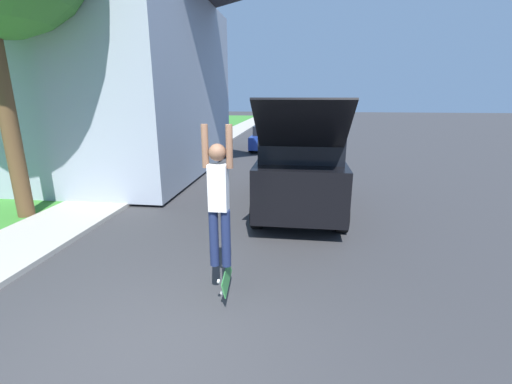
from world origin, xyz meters
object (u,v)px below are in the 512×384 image
object	(u,v)px
car_down_street	(269,137)
skateboard	(226,277)
suv_parked	(301,165)
skateboarder	(219,196)

from	to	relation	value
car_down_street	skateboard	bearing A→B (deg)	-87.14
suv_parked	skateboard	bearing A→B (deg)	-103.45
suv_parked	car_down_street	distance (m)	10.42
suv_parked	skateboard	world-z (taller)	suv_parked
car_down_street	skateboarder	distance (m)	14.52
skateboarder	skateboard	world-z (taller)	skateboarder
skateboarder	suv_parked	bearing A→B (deg)	75.62
suv_parked	skateboarder	xyz separation A→B (m)	(-1.08, -4.21, 0.38)
skateboarder	skateboard	size ratio (longest dim) A/B	2.46
suv_parked	skateboard	xyz separation A→B (m)	(-1.01, -4.20, -0.83)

